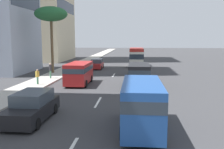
% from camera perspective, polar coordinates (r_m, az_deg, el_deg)
% --- Properties ---
extents(ground_plane, '(198.00, 198.00, 0.00)m').
position_cam_1_polar(ground_plane, '(36.35, 0.75, 0.51)').
color(ground_plane, '#38383A').
extents(sidewalk_right, '(162.00, 3.12, 0.15)m').
position_cam_1_polar(sidewalk_right, '(37.67, -10.79, 0.74)').
color(sidewalk_right, '#B2ADA3').
rests_on(sidewalk_right, ground_plane).
extents(lane_stripe_mid, '(3.20, 0.16, 0.01)m').
position_cam_1_polar(lane_stripe_mid, '(19.35, -3.16, -6.21)').
color(lane_stripe_mid, silver).
rests_on(lane_stripe_mid, ground_plane).
extents(lane_stripe_far, '(3.20, 0.16, 0.01)m').
position_cam_1_polar(lane_stripe_far, '(33.45, 0.37, -0.14)').
color(lane_stripe_far, silver).
rests_on(lane_stripe_far, ground_plane).
extents(minibus_lead, '(6.84, 2.41, 3.16)m').
position_cam_1_polar(minibus_lead, '(43.63, 5.51, 4.01)').
color(minibus_lead, silver).
rests_on(minibus_lead, ground_plane).
extents(car_second, '(4.14, 1.83, 1.59)m').
position_cam_1_polar(car_second, '(40.42, -3.42, 2.33)').
color(car_second, '#A51E1E').
rests_on(car_second, ground_plane).
extents(van_third, '(5.33, 2.13, 2.54)m').
position_cam_1_polar(van_third, '(13.39, 6.73, -6.34)').
color(van_third, '#1E478C').
rests_on(van_third, ground_plane).
extents(car_fourth, '(4.78, 1.97, 1.68)m').
position_cam_1_polar(car_fourth, '(15.74, -17.49, -6.96)').
color(car_fourth, black).
rests_on(car_fourth, ground_plane).
extents(car_fifth, '(4.27, 1.84, 1.55)m').
position_cam_1_polar(car_fifth, '(34.63, 6.02, 1.31)').
color(car_fifth, white).
rests_on(car_fifth, ground_plane).
extents(van_sixth, '(5.25, 2.23, 2.26)m').
position_cam_1_polar(van_sixth, '(26.82, -7.41, 0.55)').
color(van_sixth, '#A51E1E').
rests_on(van_sixth, ground_plane).
extents(van_seventh, '(4.81, 2.15, 2.28)m').
position_cam_1_polar(van_seventh, '(25.26, 6.06, 0.13)').
color(van_seventh, black).
rests_on(van_seventh, ground_plane).
extents(pedestrian_near_lamp, '(0.39, 0.35, 1.80)m').
position_cam_1_polar(pedestrian_near_lamp, '(30.75, -13.69, 1.07)').
color(pedestrian_near_lamp, '#4C8C66').
rests_on(pedestrian_near_lamp, sidewalk_right).
extents(pedestrian_mid_block, '(0.39, 0.37, 1.54)m').
position_cam_1_polar(pedestrian_mid_block, '(26.97, -16.41, -0.35)').
color(pedestrian_mid_block, '#4C8C66').
rests_on(pedestrian_mid_block, sidewalk_right).
extents(palm_tree, '(4.37, 4.37, 8.87)m').
position_cam_1_polar(palm_tree, '(35.65, -13.54, 12.93)').
color(palm_tree, brown).
rests_on(palm_tree, sidewalk_right).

